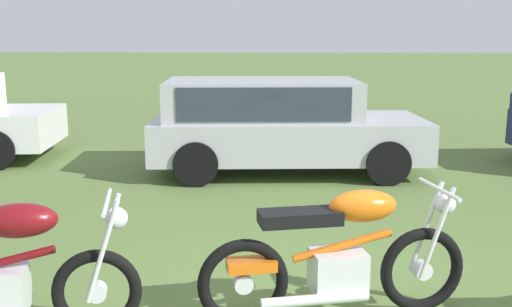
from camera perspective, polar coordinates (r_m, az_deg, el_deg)
name	(u,v)px	position (r m, az deg, el deg)	size (l,w,h in m)	color
motorcycle_orange	(339,257)	(4.62, 7.82, -9.62)	(2.05, 0.81, 1.02)	black
car_silver	(275,119)	(9.27, 1.82, 3.28)	(4.21, 2.07, 1.43)	#B2B5BA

